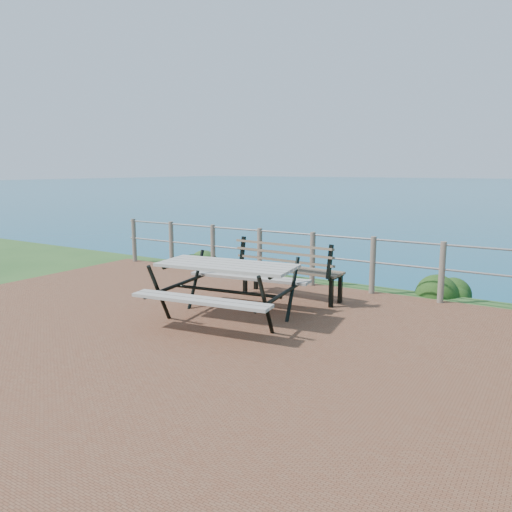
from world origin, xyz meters
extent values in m
cube|color=brown|center=(0.00, 0.00, 0.00)|extent=(10.00, 7.00, 0.12)
cylinder|color=#6B5B4C|center=(-4.60, 3.35, 0.52)|extent=(0.10, 0.10, 1.00)
cylinder|color=#6B5B4C|center=(-3.45, 3.35, 0.52)|extent=(0.10, 0.10, 1.00)
cylinder|color=#6B5B4C|center=(-2.30, 3.35, 0.52)|extent=(0.10, 0.10, 1.00)
cylinder|color=#6B5B4C|center=(-1.15, 3.35, 0.52)|extent=(0.10, 0.10, 1.00)
cylinder|color=#6B5B4C|center=(0.00, 3.35, 0.52)|extent=(0.10, 0.10, 1.00)
cylinder|color=#6B5B4C|center=(1.15, 3.35, 0.52)|extent=(0.10, 0.10, 1.00)
cylinder|color=#6B5B4C|center=(2.30, 3.35, 0.52)|extent=(0.10, 0.10, 1.00)
cylinder|color=slate|center=(0.00, 3.35, 0.97)|extent=(9.40, 0.04, 0.04)
cylinder|color=slate|center=(0.00, 3.35, 0.57)|extent=(9.40, 0.04, 0.04)
cube|color=gray|center=(-0.09, 0.74, 0.82)|extent=(2.04, 1.07, 0.04)
cube|color=gray|center=(-0.09, 0.74, 0.50)|extent=(1.97, 0.55, 0.04)
cube|color=gray|center=(-0.09, 0.74, 0.50)|extent=(1.97, 0.55, 0.04)
cylinder|color=black|center=(-0.09, 0.74, 0.44)|extent=(1.67, 0.29, 0.05)
cube|color=brown|center=(0.09, 2.34, 0.51)|extent=(1.80, 0.51, 0.04)
cube|color=brown|center=(0.09, 2.34, 0.82)|extent=(1.79, 0.20, 0.41)
cube|color=black|center=(0.09, 2.34, 0.27)|extent=(0.06, 0.07, 0.49)
cube|color=black|center=(0.09, 2.34, 0.27)|extent=(0.06, 0.07, 0.49)
cube|color=black|center=(0.09, 2.34, 0.27)|extent=(0.06, 0.07, 0.49)
cube|color=black|center=(0.09, 2.34, 0.27)|extent=(0.06, 0.07, 0.49)
ellipsoid|color=#214E1D|center=(-3.27, 3.84, 0.00)|extent=(0.76, 0.76, 0.50)
ellipsoid|color=#1B3A11|center=(2.23, 4.18, 0.00)|extent=(0.74, 0.74, 0.48)
camera|label=1|loc=(3.94, -4.89, 2.17)|focal=35.00mm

